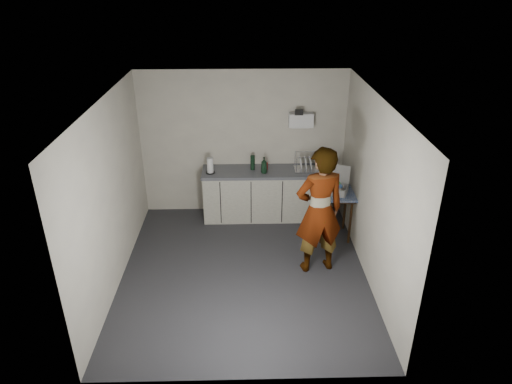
{
  "coord_description": "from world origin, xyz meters",
  "views": [
    {
      "loc": [
        0.04,
        -5.61,
        4.09
      ],
      "look_at": [
        0.19,
        0.45,
        1.11
      ],
      "focal_mm": 32.0,
      "sensor_mm": 36.0,
      "label": 1
    }
  ],
  "objects_px": {
    "paper_towel": "(210,166)",
    "bakery_box": "(338,187)",
    "side_table": "(335,198)",
    "dish_rack": "(306,166)",
    "soda_can": "(266,166)",
    "standing_man": "(319,211)",
    "kitchen_counter": "(266,195)",
    "soap_bottle": "(264,165)",
    "dark_bottle": "(253,163)"
  },
  "relations": [
    {
      "from": "soap_bottle",
      "to": "bakery_box",
      "type": "xyz_separation_m",
      "value": [
        1.17,
        -0.59,
        -0.15
      ]
    },
    {
      "from": "standing_man",
      "to": "paper_towel",
      "type": "height_order",
      "value": "standing_man"
    },
    {
      "from": "standing_man",
      "to": "soda_can",
      "type": "relative_size",
      "value": 14.84
    },
    {
      "from": "soap_bottle",
      "to": "paper_towel",
      "type": "height_order",
      "value": "soap_bottle"
    },
    {
      "from": "bakery_box",
      "to": "dark_bottle",
      "type": "bearing_deg",
      "value": 173.58
    },
    {
      "from": "paper_towel",
      "to": "kitchen_counter",
      "type": "bearing_deg",
      "value": 5.05
    },
    {
      "from": "dark_bottle",
      "to": "bakery_box",
      "type": "height_order",
      "value": "bakery_box"
    },
    {
      "from": "dark_bottle",
      "to": "dish_rack",
      "type": "distance_m",
      "value": 0.94
    },
    {
      "from": "kitchen_counter",
      "to": "paper_towel",
      "type": "distance_m",
      "value": 1.15
    },
    {
      "from": "soap_bottle",
      "to": "dish_rack",
      "type": "bearing_deg",
      "value": 8.77
    },
    {
      "from": "dish_rack",
      "to": "side_table",
      "type": "bearing_deg",
      "value": -60.53
    },
    {
      "from": "standing_man",
      "to": "paper_towel",
      "type": "bearing_deg",
      "value": -55.5
    },
    {
      "from": "standing_man",
      "to": "bakery_box",
      "type": "bearing_deg",
      "value": -128.31
    },
    {
      "from": "kitchen_counter",
      "to": "dark_bottle",
      "type": "xyz_separation_m",
      "value": [
        -0.23,
        0.05,
        0.61
      ]
    },
    {
      "from": "kitchen_counter",
      "to": "bakery_box",
      "type": "distance_m",
      "value": 1.41
    },
    {
      "from": "side_table",
      "to": "standing_man",
      "type": "bearing_deg",
      "value": -113.59
    },
    {
      "from": "paper_towel",
      "to": "bakery_box",
      "type": "distance_m",
      "value": 2.19
    },
    {
      "from": "soda_can",
      "to": "dark_bottle",
      "type": "distance_m",
      "value": 0.24
    },
    {
      "from": "side_table",
      "to": "bakery_box",
      "type": "bearing_deg",
      "value": 7.54
    },
    {
      "from": "standing_man",
      "to": "bakery_box",
      "type": "xyz_separation_m",
      "value": [
        0.44,
        0.92,
        -0.07
      ]
    },
    {
      "from": "soap_bottle",
      "to": "soda_can",
      "type": "xyz_separation_m",
      "value": [
        0.04,
        0.15,
        -0.08
      ]
    },
    {
      "from": "bakery_box",
      "to": "paper_towel",
      "type": "bearing_deg",
      "value": -174.02
    },
    {
      "from": "soap_bottle",
      "to": "side_table",
      "type": "bearing_deg",
      "value": -27.59
    },
    {
      "from": "kitchen_counter",
      "to": "soap_bottle",
      "type": "xyz_separation_m",
      "value": [
        -0.04,
        -0.11,
        0.63
      ]
    },
    {
      "from": "dish_rack",
      "to": "bakery_box",
      "type": "distance_m",
      "value": 0.83
    },
    {
      "from": "side_table",
      "to": "kitchen_counter",
      "type": "bearing_deg",
      "value": 148.09
    },
    {
      "from": "soap_bottle",
      "to": "soda_can",
      "type": "distance_m",
      "value": 0.17
    },
    {
      "from": "dark_bottle",
      "to": "paper_towel",
      "type": "bearing_deg",
      "value": -169.7
    },
    {
      "from": "bakery_box",
      "to": "standing_man",
      "type": "bearing_deg",
      "value": -93.4
    },
    {
      "from": "soda_can",
      "to": "dish_rack",
      "type": "bearing_deg",
      "value": -2.64
    },
    {
      "from": "standing_man",
      "to": "dish_rack",
      "type": "height_order",
      "value": "standing_man"
    },
    {
      "from": "kitchen_counter",
      "to": "dark_bottle",
      "type": "height_order",
      "value": "dark_bottle"
    },
    {
      "from": "kitchen_counter",
      "to": "soda_can",
      "type": "height_order",
      "value": "soda_can"
    },
    {
      "from": "side_table",
      "to": "dark_bottle",
      "type": "height_order",
      "value": "dark_bottle"
    },
    {
      "from": "soap_bottle",
      "to": "paper_towel",
      "type": "distance_m",
      "value": 0.93
    },
    {
      "from": "soap_bottle",
      "to": "paper_towel",
      "type": "xyz_separation_m",
      "value": [
        -0.93,
        0.02,
        -0.01
      ]
    },
    {
      "from": "paper_towel",
      "to": "dish_rack",
      "type": "bearing_deg",
      "value": 3.11
    },
    {
      "from": "dark_bottle",
      "to": "paper_towel",
      "type": "distance_m",
      "value": 0.74
    },
    {
      "from": "soda_can",
      "to": "paper_towel",
      "type": "distance_m",
      "value": 0.97
    },
    {
      "from": "standing_man",
      "to": "dish_rack",
      "type": "bearing_deg",
      "value": -103.04
    },
    {
      "from": "side_table",
      "to": "paper_towel",
      "type": "bearing_deg",
      "value": 164.07
    },
    {
      "from": "side_table",
      "to": "soda_can",
      "type": "height_order",
      "value": "soda_can"
    },
    {
      "from": "standing_man",
      "to": "soap_bottle",
      "type": "height_order",
      "value": "standing_man"
    },
    {
      "from": "dish_rack",
      "to": "bakery_box",
      "type": "xyz_separation_m",
      "value": [
        0.43,
        -0.71,
        -0.07
      ]
    },
    {
      "from": "kitchen_counter",
      "to": "bakery_box",
      "type": "relative_size",
      "value": 5.24
    },
    {
      "from": "kitchen_counter",
      "to": "side_table",
      "type": "bearing_deg",
      "value": -32.68
    },
    {
      "from": "side_table",
      "to": "bakery_box",
      "type": "distance_m",
      "value": 0.2
    },
    {
      "from": "soap_bottle",
      "to": "dish_rack",
      "type": "distance_m",
      "value": 0.75
    },
    {
      "from": "standing_man",
      "to": "dark_bottle",
      "type": "xyz_separation_m",
      "value": [
        -0.92,
        1.67,
        0.07
      ]
    },
    {
      "from": "side_table",
      "to": "soap_bottle",
      "type": "relative_size",
      "value": 2.83
    }
  ]
}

